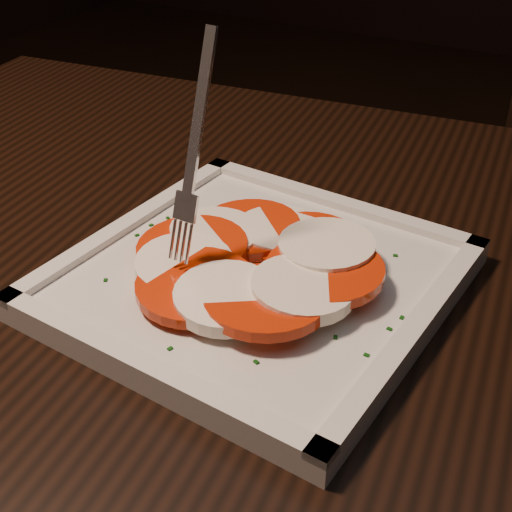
{
  "coord_description": "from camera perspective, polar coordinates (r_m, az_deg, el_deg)",
  "views": [
    {
      "loc": [
        0.31,
        -0.5,
        1.06
      ],
      "look_at": [
        0.1,
        -0.13,
        0.78
      ],
      "focal_mm": 50.0,
      "sensor_mm": 36.0,
      "label": 1
    }
  ],
  "objects": [
    {
      "name": "table",
      "position": [
        0.57,
        7.72,
        -13.52
      ],
      "size": [
        1.27,
        0.92,
        0.75
      ],
      "rotation": [
        0.0,
        0.0,
        0.1
      ],
      "color": "black",
      "rests_on": "ground"
    },
    {
      "name": "caprese_salad",
      "position": [
        0.52,
        -0.01,
        -0.37
      ],
      "size": [
        0.22,
        0.21,
        0.03
      ],
      "color": "red",
      "rests_on": "plate"
    },
    {
      "name": "fork",
      "position": [
        0.48,
        -4.47,
        8.87
      ],
      "size": [
        0.02,
        0.06,
        0.15
      ],
      "primitive_type": null,
      "rotation": [
        0.0,
        0.0,
        -0.05
      ],
      "color": "white",
      "rests_on": "caprese_salad"
    },
    {
      "name": "plate",
      "position": [
        0.53,
        0.0,
        -2.04
      ],
      "size": [
        0.29,
        0.29,
        0.01
      ],
      "primitive_type": "cube",
      "rotation": [
        0.0,
        0.0,
        -0.09
      ],
      "color": "silver",
      "rests_on": "table"
    }
  ]
}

